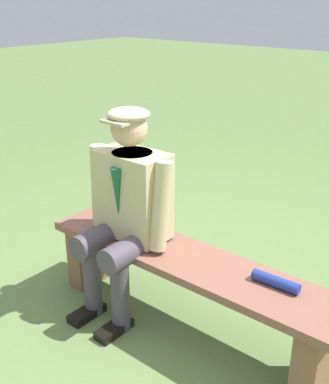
# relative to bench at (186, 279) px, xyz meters

# --- Properties ---
(ground_plane) EXTENTS (30.00, 30.00, 0.00)m
(ground_plane) POSITION_rel_bench_xyz_m (0.00, 0.00, -0.33)
(ground_plane) COLOR #5F7B42
(bench) EXTENTS (1.83, 0.39, 0.47)m
(bench) POSITION_rel_bench_xyz_m (0.00, 0.00, 0.00)
(bench) COLOR brown
(bench) RESTS_ON ground
(seated_man) EXTENTS (0.59, 0.56, 1.26)m
(seated_man) POSITION_rel_bench_xyz_m (0.40, 0.06, 0.36)
(seated_man) COLOR #C5B683
(seated_man) RESTS_ON ground
(rolled_magazine) EXTENTS (0.25, 0.07, 0.06)m
(rolled_magazine) POSITION_rel_bench_xyz_m (-0.52, -0.05, 0.17)
(rolled_magazine) COLOR navy
(rolled_magazine) RESTS_ON bench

